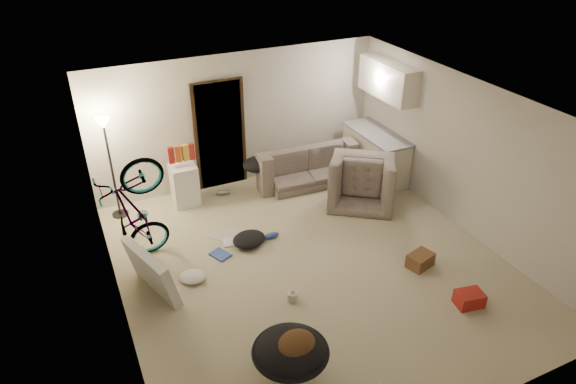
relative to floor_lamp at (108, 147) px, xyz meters
name	(u,v)px	position (x,y,z in m)	size (l,w,h in m)	color
floor	(311,264)	(2.40, -2.65, -1.32)	(5.50, 6.00, 0.02)	#C1B695
ceiling	(316,108)	(2.40, -2.65, 1.20)	(5.50, 6.00, 0.02)	white
wall_back	(239,119)	(2.40, 0.36, -0.06)	(5.50, 0.02, 2.50)	beige
wall_front	(461,339)	(2.40, -5.66, -0.06)	(5.50, 0.02, 2.50)	beige
wall_left	(110,242)	(-0.36, -2.65, -0.06)	(0.02, 6.00, 2.50)	beige
wall_right	(467,156)	(5.16, -2.65, -0.06)	(0.02, 6.00, 2.50)	beige
doorway	(220,135)	(2.00, 0.32, -0.29)	(0.85, 0.10, 2.04)	black
door_trim	(220,136)	(2.00, 0.29, -0.29)	(0.97, 0.04, 2.10)	#302010
floor_lamp	(108,147)	(0.00, 0.00, 0.00)	(0.28, 0.28, 1.81)	black
kitchen_counter	(375,156)	(4.83, -0.65, -0.87)	(0.60, 1.50, 0.88)	beige
counter_top	(377,134)	(4.83, -0.65, -0.41)	(0.64, 1.54, 0.04)	gray
kitchen_uppers	(388,80)	(4.96, -0.65, 0.64)	(0.38, 1.40, 0.65)	beige
sofa	(303,166)	(3.48, -0.20, -1.02)	(1.97, 0.77, 0.58)	#333A33
armchair	(362,180)	(4.14, -1.28, -0.94)	(1.12, 0.98, 0.73)	#333A33
bicycle	(139,234)	(0.10, -1.45, -0.83)	(0.63, 1.80, 0.95)	black
mini_fridge	(185,185)	(1.16, -0.10, -0.93)	(0.45, 0.45, 0.76)	white
snack_box_0	(171,155)	(0.99, -0.10, -0.31)	(0.10, 0.07, 0.30)	#A32018
snack_box_1	(178,154)	(1.11, -0.10, -0.31)	(0.10, 0.07, 0.30)	#CD5019
snack_box_2	(185,153)	(1.23, -0.10, -0.31)	(0.10, 0.07, 0.30)	yellow
snack_box_3	(192,151)	(1.35, -0.10, -0.31)	(0.10, 0.07, 0.30)	#A32018
saucer_chair	(290,357)	(1.20, -4.45, -0.94)	(0.88, 0.88, 0.62)	silver
hoodie	(296,345)	(1.25, -4.48, -0.74)	(0.48, 0.40, 0.22)	#4F321B
sofa_drape	(258,164)	(2.53, -0.20, -0.77)	(0.56, 0.46, 0.28)	black
tv_box	(151,271)	(0.10, -2.26, -0.95)	(0.13, 1.08, 0.71)	silver
drink_case_a	(420,260)	(3.86, -3.39, -1.20)	(0.38, 0.27, 0.22)	brown
drink_case_b	(469,299)	(3.94, -4.36, -1.20)	(0.36, 0.27, 0.21)	#A32018
juicer	(292,296)	(1.79, -3.27, -1.22)	(0.14, 0.14, 0.20)	beige
newspaper	(225,234)	(1.46, -1.35, -1.30)	(0.38, 0.50, 0.01)	#B8B5AA
book_blue	(220,255)	(1.21, -1.86, -1.29)	(0.22, 0.30, 0.03)	#2E4CA7
book_white	(229,243)	(1.44, -1.61, -1.30)	(0.18, 0.23, 0.02)	silver
shoe_0	(271,235)	(2.12, -1.77, -1.26)	(0.27, 0.11, 0.10)	#2E4CA7
shoe_1	(223,192)	(1.85, -0.10, -1.26)	(0.27, 0.11, 0.10)	slate
clothes_lump_a	(249,239)	(1.73, -1.77, -1.22)	(0.55, 0.47, 0.18)	black
clothes_lump_b	(294,181)	(3.24, -0.29, -1.24)	(0.47, 0.41, 0.14)	black
clothes_lump_c	(193,277)	(0.66, -2.26, -1.25)	(0.38, 0.33, 0.12)	silver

